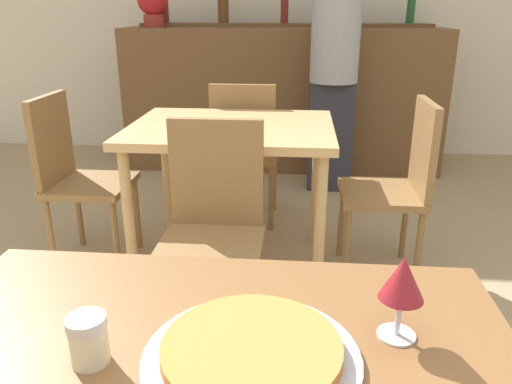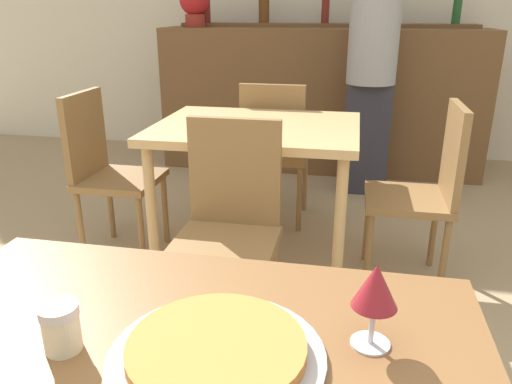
{
  "view_description": "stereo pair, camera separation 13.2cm",
  "coord_description": "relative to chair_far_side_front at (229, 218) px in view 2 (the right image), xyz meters",
  "views": [
    {
      "loc": [
        0.15,
        -0.68,
        1.3
      ],
      "look_at": [
        0.04,
        0.55,
        0.84
      ],
      "focal_mm": 35.0,
      "sensor_mm": 36.0,
      "label": 1
    },
    {
      "loc": [
        0.28,
        -0.67,
        1.3
      ],
      "look_at": [
        0.04,
        0.55,
        0.84
      ],
      "focal_mm": 35.0,
      "sensor_mm": 36.0,
      "label": 2
    }
  ],
  "objects": [
    {
      "name": "pizza_tray",
      "position": [
        0.26,
        -1.11,
        0.25
      ],
      "size": [
        0.37,
        0.37,
        0.04
      ],
      "color": "#A3A3A8",
      "rests_on": "dining_table_near"
    },
    {
      "name": "person_standing",
      "position": [
        0.56,
        1.85,
        0.4
      ],
      "size": [
        0.34,
        0.34,
        1.68
      ],
      "color": "#2D2D38",
      "rests_on": "ground_plane"
    },
    {
      "name": "bar_counter",
      "position": [
        0.18,
        2.43,
        0.06
      ],
      "size": [
        2.6,
        0.56,
        1.15
      ],
      "color": "brown",
      "rests_on": "ground_plane"
    },
    {
      "name": "cheese_shaker",
      "position": [
        -0.01,
        -1.14,
        0.27
      ],
      "size": [
        0.07,
        0.07,
        0.09
      ],
      "color": "beige",
      "rests_on": "dining_table_near"
    },
    {
      "name": "chair_far_side_right",
      "position": [
        0.82,
        0.56,
        0.0
      ],
      "size": [
        0.4,
        0.4,
        0.89
      ],
      "rotation": [
        0.0,
        0.0,
        -1.57
      ],
      "color": "olive",
      "rests_on": "ground_plane"
    },
    {
      "name": "dining_table_far",
      "position": [
        0.0,
        0.56,
        0.16
      ],
      "size": [
        0.98,
        0.79,
        0.77
      ],
      "color": "tan",
      "rests_on": "ground_plane"
    },
    {
      "name": "bar_back_shelf",
      "position": [
        0.14,
        2.57,
        0.69
      ],
      "size": [
        2.39,
        0.24,
        0.3
      ],
      "color": "brown",
      "rests_on": "bar_counter"
    },
    {
      "name": "chair_far_side_left",
      "position": [
        -0.82,
        0.56,
        0.0
      ],
      "size": [
        0.4,
        0.4,
        0.89
      ],
      "rotation": [
        0.0,
        0.0,
        1.57
      ],
      "color": "olive",
      "rests_on": "ground_plane"
    },
    {
      "name": "chair_far_side_back",
      "position": [
        0.0,
        1.13,
        0.0
      ],
      "size": [
        0.4,
        0.4,
        0.89
      ],
      "rotation": [
        0.0,
        0.0,
        3.14
      ],
      "color": "olive",
      "rests_on": "ground_plane"
    },
    {
      "name": "chair_far_side_front",
      "position": [
        0.0,
        0.0,
        0.0
      ],
      "size": [
        0.4,
        0.4,
        0.89
      ],
      "color": "olive",
      "rests_on": "ground_plane"
    },
    {
      "name": "potted_plant",
      "position": [
        -0.87,
        2.38,
        0.82
      ],
      "size": [
        0.24,
        0.24,
        0.33
      ],
      "color": "maroon",
      "rests_on": "bar_counter"
    },
    {
      "name": "wine_glass",
      "position": [
        0.52,
        -1.02,
        0.34
      ],
      "size": [
        0.08,
        0.08,
        0.16
      ],
      "color": "silver",
      "rests_on": "dining_table_near"
    }
  ]
}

